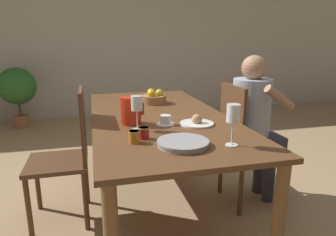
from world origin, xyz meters
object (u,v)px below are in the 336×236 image
chair_opposite (68,153)px  serving_tray (183,143)px  wine_glass_water (137,105)px  jam_jar_red (144,132)px  chair_person_side (244,142)px  fruit_bowl (154,98)px  wine_glass_juice (233,116)px  jam_jar_amber (134,136)px  red_pitcher (131,110)px  bread_plate (197,122)px  person_seated (255,117)px  teacup_near_person (166,121)px  potted_plant (17,88)px

chair_opposite → serving_tray: size_ratio=3.49×
wine_glass_water → jam_jar_red: size_ratio=3.19×
chair_person_side → fruit_bowl: size_ratio=4.46×
wine_glass_juice → jam_jar_red: bearing=152.2°
chair_opposite → jam_jar_amber: 0.76m
jam_jar_red → chair_opposite: bearing=132.2°
chair_person_side → red_pitcher: (-0.91, -0.08, 0.33)m
bread_plate → fruit_bowl: 0.77m
person_seated → teacup_near_person: bearing=-76.2°
jam_jar_red → fruit_bowl: size_ratio=0.31×
wine_glass_water → bread_plate: (0.41, 0.03, -0.15)m
chair_opposite → potted_plant: chair_opposite is taller
jam_jar_red → fruit_bowl: 1.00m
teacup_near_person → fruit_bowl: fruit_bowl is taller
jam_jar_red → jam_jar_amber: bearing=-138.3°
person_seated → jam_jar_amber: (-1.03, -0.50, 0.08)m
potted_plant → wine_glass_juice: bearing=-62.6°
jam_jar_amber → chair_person_side: bearing=26.6°
jam_jar_red → chair_person_side: bearing=25.3°
person_seated → serving_tray: (-0.79, -0.62, 0.06)m
person_seated → fruit_bowl: 0.88m
wine_glass_water → jam_jar_amber: (-0.05, -0.24, -0.12)m
red_pitcher → wine_glass_water: (0.02, -0.15, 0.07)m
chair_opposite → wine_glass_water: bearing=-126.2°
wine_glass_juice → fruit_bowl: wine_glass_juice is taller
chair_opposite → wine_glass_juice: size_ratio=4.32×
chair_person_side → jam_jar_amber: bearing=-63.4°
bread_plate → potted_plant: potted_plant is taller
teacup_near_person → serving_tray: 0.43m
red_pitcher → wine_glass_juice: (0.47, -0.56, 0.07)m
serving_tray → potted_plant: potted_plant is taller
red_pitcher → jam_jar_red: size_ratio=2.72×
potted_plant → jam_jar_red: bearing=-67.2°
red_pitcher → fruit_bowl: 0.70m
chair_opposite → red_pitcher: (0.44, -0.19, 0.33)m
wine_glass_water → bread_plate: 0.43m
wine_glass_water → bread_plate: bearing=3.7°
bread_plate → jam_jar_red: 0.45m
teacup_near_person → potted_plant: size_ratio=0.14×
red_pitcher → teacup_near_person: (0.22, -0.08, -0.07)m
wine_glass_juice → potted_plant: bearing=117.4°
jam_jar_amber → fruit_bowl: size_ratio=0.31×
chair_person_side → jam_jar_amber: chair_person_side is taller
wine_glass_water → serving_tray: wine_glass_water is taller
person_seated → jam_jar_red: (-0.97, -0.45, 0.08)m
wine_glass_juice → serving_tray: 0.30m
chair_person_side → person_seated: person_seated is taller
chair_opposite → fruit_bowl: size_ratio=4.46×
wine_glass_juice → bread_plate: (-0.04, 0.44, -0.15)m
chair_opposite → person_seated: person_seated is taller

